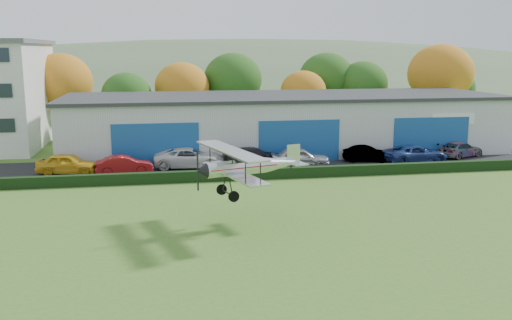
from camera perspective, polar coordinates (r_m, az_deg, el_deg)
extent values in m
plane|color=#446B21|center=(26.47, 5.54, -9.81)|extent=(300.00, 300.00, 0.00)
cube|color=black|center=(46.80, 2.29, -0.49)|extent=(48.00, 9.00, 0.05)
cube|color=black|center=(42.15, 3.66, -1.29)|extent=(46.00, 0.60, 0.80)
cube|color=#B2B7BC|center=(53.56, 2.83, 3.66)|extent=(40.00, 12.00, 5.00)
cube|color=#2D3033|center=(53.29, 2.85, 6.49)|extent=(40.60, 12.60, 0.30)
cube|color=#184B93|center=(46.39, -10.12, 1.47)|extent=(7.00, 0.12, 3.60)
cube|color=#184B93|center=(47.84, 4.41, 1.90)|extent=(7.00, 0.12, 3.60)
cube|color=#184B93|center=(52.10, 17.32, 2.18)|extent=(7.00, 0.12, 3.60)
cylinder|color=#3D2614|center=(65.11, -18.94, 3.57)|extent=(0.36, 0.36, 3.15)
ellipsoid|color=#AB6615|center=(64.72, -19.19, 7.48)|extent=(6.84, 6.84, 6.16)
cylinder|color=#3D2614|center=(62.44, -12.84, 3.28)|extent=(0.36, 0.36, 2.45)
ellipsoid|color=#1E4C14|center=(62.08, -12.98, 6.44)|extent=(5.32, 5.32, 4.79)
cylinder|color=#3D2614|center=(64.37, -7.42, 3.85)|extent=(0.36, 0.36, 2.80)
ellipsoid|color=#AB6615|center=(64.00, -7.51, 7.36)|extent=(6.08, 6.08, 5.47)
cylinder|color=#3D2614|center=(66.85, -2.34, 4.35)|extent=(0.36, 0.36, 3.15)
ellipsoid|color=#1E4C14|center=(66.47, -2.37, 8.16)|extent=(6.84, 6.84, 6.16)
cylinder|color=#3D2614|center=(66.47, 4.76, 3.97)|extent=(0.36, 0.36, 2.45)
ellipsoid|color=#AB6615|center=(66.13, 4.81, 6.96)|extent=(5.32, 5.32, 4.79)
cylinder|color=#3D2614|center=(70.75, 10.65, 4.40)|extent=(0.36, 0.36, 2.80)
ellipsoid|color=#1E4C14|center=(70.41, 10.77, 7.60)|extent=(6.08, 6.08, 5.47)
cylinder|color=#3D2614|center=(70.35, 17.94, 4.30)|extent=(0.36, 0.36, 3.50)
ellipsoid|color=#AB6615|center=(69.98, 18.18, 8.32)|extent=(7.60, 7.60, 6.84)
cylinder|color=#3D2614|center=(75.80, 19.20, 4.27)|extent=(0.36, 0.36, 2.45)
ellipsoid|color=#1E4C14|center=(75.50, 19.37, 6.88)|extent=(5.32, 5.32, 4.79)
cylinder|color=#3D2614|center=(70.48, -24.05, 3.31)|extent=(0.36, 0.36, 2.10)
ellipsoid|color=#AB6615|center=(70.19, -24.25, 5.71)|extent=(4.56, 4.56, 4.10)
cylinder|color=#3D2614|center=(71.33, 7.07, 4.70)|extent=(0.36, 0.36, 3.15)
ellipsoid|color=#1E4C14|center=(70.98, 7.16, 8.27)|extent=(6.84, 6.84, 6.16)
ellipsoid|color=#4C6642|center=(167.82, -0.62, 2.59)|extent=(320.00, 196.00, 56.00)
ellipsoid|color=#4C6642|center=(191.20, 20.63, 4.59)|extent=(240.00, 126.00, 36.00)
imported|color=gold|center=(45.43, -18.52, -0.37)|extent=(4.92, 2.62, 1.59)
imported|color=maroon|center=(44.30, -13.18, -0.48)|extent=(4.39, 1.79, 1.42)
imported|color=silver|center=(45.72, -6.67, 0.22)|extent=(6.01, 3.23, 1.60)
imported|color=black|center=(46.03, -0.21, 0.33)|extent=(5.67, 3.30, 1.55)
imported|color=silver|center=(45.58, 4.49, 0.24)|extent=(4.97, 2.47, 1.63)
imported|color=gray|center=(48.86, 11.19, 0.63)|extent=(4.29, 2.30, 1.34)
imported|color=navy|center=(49.26, 15.85, 0.59)|extent=(5.62, 3.01, 1.50)
imported|color=gray|center=(53.26, 20.01, 1.02)|extent=(4.99, 3.59, 1.34)
cylinder|color=silver|center=(30.01, -1.96, -0.79)|extent=(3.56, 1.76, 0.82)
cone|color=silver|center=(31.21, 2.64, -0.34)|extent=(2.16, 1.35, 0.82)
cone|color=black|center=(29.28, -5.47, -1.14)|extent=(0.67, 0.92, 0.82)
cube|color=#AC141A|center=(30.11, -1.48, -0.66)|extent=(3.92, 1.88, 0.05)
cube|color=black|center=(30.12, -1.17, 0.00)|extent=(1.21, 0.83, 0.23)
cube|color=silver|center=(30.00, -2.28, -1.34)|extent=(2.93, 6.64, 0.09)
cube|color=silver|center=(29.69, -2.62, 0.96)|extent=(3.12, 7.01, 0.09)
cylinder|color=black|center=(27.59, -1.07, -1.11)|extent=(0.07, 0.07, 1.19)
cylinder|color=black|center=(27.94, 0.46, -0.96)|extent=(0.07, 0.07, 1.19)
cylinder|color=black|center=(31.87, -4.69, 0.51)|extent=(0.07, 0.07, 1.19)
cylinder|color=black|center=(32.17, -3.32, 0.63)|extent=(0.07, 0.07, 1.19)
cylinder|color=black|center=(29.46, -2.36, 0.25)|extent=(0.11, 0.20, 0.68)
cylinder|color=black|center=(30.03, -2.85, 0.45)|extent=(0.11, 0.20, 0.68)
cylinder|color=black|center=(29.62, -2.61, -2.50)|extent=(0.24, 0.63, 1.12)
cylinder|color=black|center=(30.32, -3.20, -2.19)|extent=(0.24, 0.63, 1.12)
cylinder|color=black|center=(30.10, -2.90, -3.35)|extent=(0.55, 1.68, 0.06)
cylinder|color=black|center=(29.37, -2.26, -3.72)|extent=(0.60, 0.29, 0.58)
cylinder|color=black|center=(30.84, -3.50, -3.01)|extent=(0.60, 0.29, 0.58)
cylinder|color=black|center=(31.56, 3.65, -0.64)|extent=(0.34, 0.15, 0.39)
cube|color=silver|center=(31.51, 3.66, -0.15)|extent=(1.45, 2.51, 0.05)
cube|color=silver|center=(31.46, 3.81, 0.68)|extent=(0.80, 0.28, 1.00)
cube|color=black|center=(29.20, -5.92, -1.18)|extent=(0.08, 0.12, 2.01)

